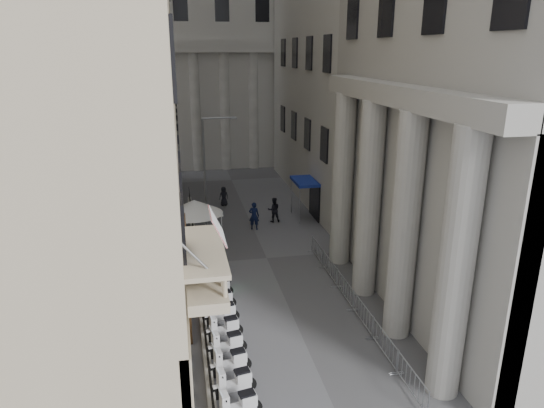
{
  "coord_description": "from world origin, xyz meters",
  "views": [
    {
      "loc": [
        -4.93,
        -7.77,
        12.24
      ],
      "look_at": [
        -0.28,
        16.07,
        4.5
      ],
      "focal_mm": 32.0,
      "sensor_mm": 36.0,
      "label": 1
    }
  ],
  "objects_px": {
    "pedestrian_b": "(274,210)",
    "street_lamp": "(208,162)",
    "pedestrian_a": "(254,216)",
    "info_kiosk": "(201,281)",
    "security_tent": "(203,209)"
  },
  "relations": [
    {
      "from": "street_lamp",
      "to": "pedestrian_b",
      "type": "height_order",
      "value": "street_lamp"
    },
    {
      "from": "security_tent",
      "to": "pedestrian_a",
      "type": "height_order",
      "value": "security_tent"
    },
    {
      "from": "security_tent",
      "to": "pedestrian_a",
      "type": "distance_m",
      "value": 4.53
    },
    {
      "from": "info_kiosk",
      "to": "pedestrian_a",
      "type": "xyz_separation_m",
      "value": [
        4.23,
        9.17,
        0.18
      ]
    },
    {
      "from": "security_tent",
      "to": "pedestrian_b",
      "type": "xyz_separation_m",
      "value": [
        5.32,
        3.53,
        -1.57
      ]
    },
    {
      "from": "info_kiosk",
      "to": "pedestrian_a",
      "type": "height_order",
      "value": "pedestrian_a"
    },
    {
      "from": "security_tent",
      "to": "street_lamp",
      "type": "distance_m",
      "value": 4.83
    },
    {
      "from": "pedestrian_a",
      "to": "info_kiosk",
      "type": "bearing_deg",
      "value": 83.27
    },
    {
      "from": "pedestrian_b",
      "to": "street_lamp",
      "type": "bearing_deg",
      "value": -8.64
    },
    {
      "from": "pedestrian_a",
      "to": "pedestrian_b",
      "type": "distance_m",
      "value": 2.12
    },
    {
      "from": "security_tent",
      "to": "info_kiosk",
      "type": "height_order",
      "value": "security_tent"
    },
    {
      "from": "pedestrian_b",
      "to": "security_tent",
      "type": "bearing_deg",
      "value": 34.45
    },
    {
      "from": "info_kiosk",
      "to": "security_tent",
      "type": "bearing_deg",
      "value": 86.49
    },
    {
      "from": "pedestrian_a",
      "to": "pedestrian_b",
      "type": "xyz_separation_m",
      "value": [
        1.68,
        1.29,
        -0.07
      ]
    },
    {
      "from": "street_lamp",
      "to": "info_kiosk",
      "type": "height_order",
      "value": "street_lamp"
    }
  ]
}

